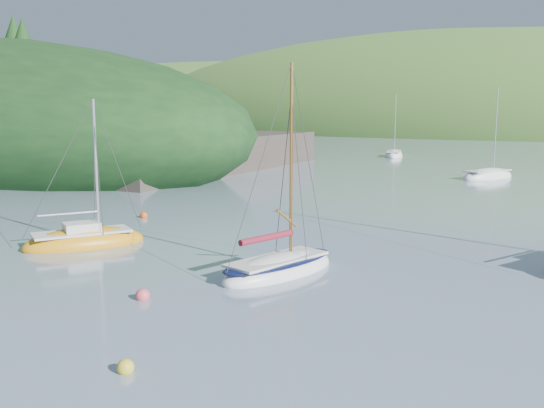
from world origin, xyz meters
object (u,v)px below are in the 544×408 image
Objects in this scene: daysailer_white at (279,268)px; distant_sloop_c at (394,155)px; sailboat_yellow at (85,242)px; distant_sloop_a at (488,177)px.

daysailer_white is 60.56m from distant_sloop_c.
sailboat_yellow is at bearing -163.90° from daysailer_white.
sailboat_yellow is at bearing -100.20° from distant_sloop_c.
distant_sloop_c is (-21.82, 56.49, -0.04)m from daysailer_white.
distant_sloop_a is 26.29m from distant_sloop_c.
daysailer_white is 0.95× the size of distant_sloop_a.
daysailer_white is 1.16× the size of sailboat_yellow.
distant_sloop_c is at bearing 118.95° from daysailer_white.
distant_sloop_a is at bearing 103.34° from daysailer_white.
distant_sloop_c is (-18.20, 18.96, 0.00)m from distant_sloop_a.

